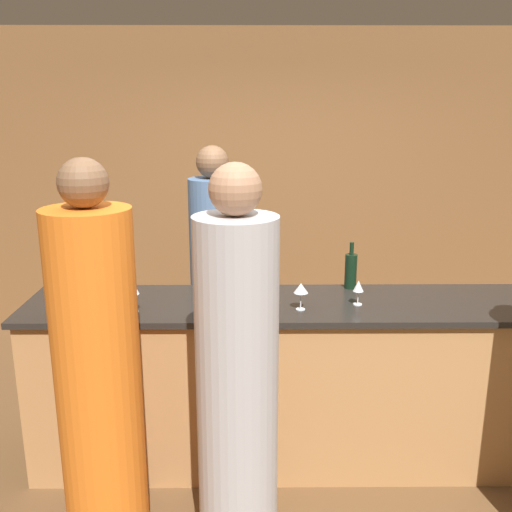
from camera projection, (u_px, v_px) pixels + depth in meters
The scene contains 13 objects.
ground_plane at pixel (287, 457), 3.57m from camera, with size 14.00×14.00×0.00m, color brown.
back_wall at pixel (275, 186), 5.33m from camera, with size 8.00×0.06×2.80m.
bar_counter at pixel (288, 382), 3.44m from camera, with size 3.06×0.66×1.03m.
bartender at pixel (215, 288), 4.04m from camera, with size 0.34×0.34×1.87m.
guest_0 at pixel (237, 386), 2.62m from camera, with size 0.38×0.38×1.91m.
guest_1 at pixel (99, 386), 2.61m from camera, with size 0.39×0.39×1.93m.
wine_bottle_0 at pixel (78, 298), 3.05m from camera, with size 0.08×0.08×0.28m.
wine_bottle_1 at pixel (351, 270), 3.53m from camera, with size 0.08×0.08×0.29m.
wine_glass_0 at pixel (59, 293), 3.07m from camera, with size 0.08×0.08×0.16m.
wine_glass_1 at pixel (261, 294), 3.08m from camera, with size 0.07×0.07×0.16m.
wine_glass_2 at pixel (301, 289), 3.15m from camera, with size 0.08×0.08×0.15m.
wine_glass_3 at pixel (358, 287), 3.23m from camera, with size 0.06×0.06×0.14m.
wine_glass_4 at pixel (132, 289), 3.11m from camera, with size 0.07×0.07×0.18m.
Camera 1 is at (-0.22, -3.12, 2.14)m, focal length 40.00 mm.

